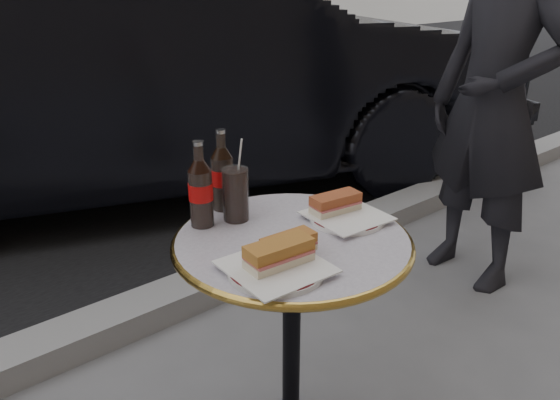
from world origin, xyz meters
TOP-DOWN VIEW (x-y plane):
  - curb at (0.00, 0.90)m, footprint 40.00×0.20m
  - bistro_table at (0.00, 0.00)m, footprint 0.62×0.62m
  - plate_left at (-0.14, -0.11)m, footprint 0.27×0.27m
  - plate_right at (0.18, -0.02)m, footprint 0.25×0.25m
  - sandwich_left_a at (-0.13, -0.11)m, footprint 0.16×0.09m
  - sandwich_left_b at (-0.08, -0.08)m, footprint 0.14×0.07m
  - sandwich_right at (0.18, 0.02)m, footprint 0.15×0.08m
  - cola_bottle_left at (-0.14, 0.21)m, footprint 0.07×0.07m
  - cola_bottle_right at (-0.03, 0.27)m, footprint 0.07×0.07m
  - cola_glass at (-0.05, 0.18)m, footprint 0.08×0.08m
  - parked_car at (0.84, 2.28)m, footprint 3.18×5.04m
  - pedestrian at (1.38, 0.26)m, footprint 0.45×0.64m

SIDE VIEW (x-z plane):
  - curb at x=0.00m, z-range -0.01..0.11m
  - bistro_table at x=0.00m, z-range 0.00..0.73m
  - plate_right at x=0.18m, z-range 0.73..0.74m
  - plate_left at x=-0.14m, z-range 0.73..0.74m
  - sandwich_left_b at x=-0.08m, z-range 0.74..0.79m
  - sandwich_right at x=0.18m, z-range 0.74..0.79m
  - sandwich_left_a at x=-0.13m, z-range 0.74..0.80m
  - parked_car at x=0.84m, z-range 0.00..1.56m
  - cola_glass at x=-0.05m, z-range 0.73..0.88m
  - pedestrian at x=1.38m, z-range 0.00..1.67m
  - cola_bottle_left at x=-0.14m, z-range 0.73..0.97m
  - cola_bottle_right at x=-0.03m, z-range 0.73..0.97m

